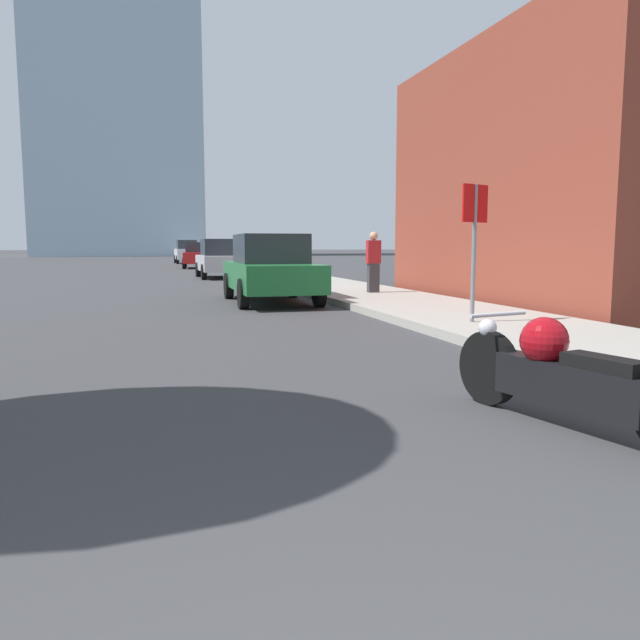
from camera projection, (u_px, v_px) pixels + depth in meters
sidewalk at (238, 266)px, 40.44m from camera, size 2.94×240.00×0.15m
brick_storefront at (620, 178)px, 15.45m from camera, size 8.12×9.36×6.09m
distant_tower at (115, 20)px, 84.27m from camera, size 21.30×21.30×63.33m
motorcycle at (564, 374)px, 4.75m from camera, size 0.80×2.33×0.83m
parked_car_green at (270, 269)px, 15.15m from camera, size 1.96×4.54×1.66m
parked_car_silver at (221, 259)px, 26.74m from camera, size 1.96×4.23×1.66m
parked_car_red at (199, 255)px, 38.20m from camera, size 2.19×3.94×1.58m
parked_car_white at (187, 252)px, 48.48m from camera, size 1.85×4.13×1.81m
stop_sign at (474, 229)px, 10.01m from camera, size 0.57×0.26×2.21m
pedestrian at (373, 262)px, 16.50m from camera, size 0.36×0.22×1.60m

